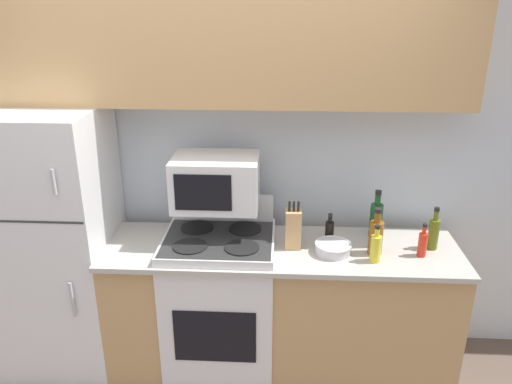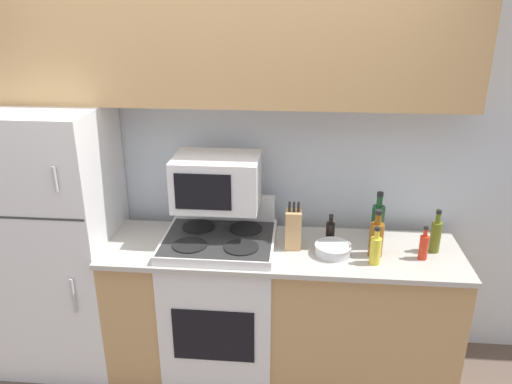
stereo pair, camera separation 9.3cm
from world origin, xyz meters
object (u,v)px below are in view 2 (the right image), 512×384
object	(u,v)px
bowl	(333,249)
bottle_whiskey	(376,238)
bottle_cooking_spray	(375,249)
refrigerator	(57,241)
bottle_hot_sauce	(424,246)
stove	(221,302)
bottle_olive_oil	(436,235)
microwave	(217,181)
knife_block	(293,229)
bottle_wine_green	(378,221)
bottle_soy_sauce	(330,232)

from	to	relation	value
bowl	bottle_whiskey	xyz separation A→B (m)	(0.24, 0.01, 0.08)
bowl	bottle_cooking_spray	bearing A→B (deg)	-20.95
refrigerator	bottle_hot_sauce	distance (m)	2.20
stove	bottle_cooking_spray	bearing A→B (deg)	-9.26
bottle_olive_oil	bowl	bearing A→B (deg)	-171.51
refrigerator	microwave	bearing A→B (deg)	2.33
knife_block	bottle_hot_sauce	xyz separation A→B (m)	(0.73, -0.07, -0.04)
knife_block	microwave	bearing A→B (deg)	168.91
refrigerator	bottle_wine_green	bearing A→B (deg)	3.42
refrigerator	bottle_soy_sauce	xyz separation A→B (m)	(1.69, 0.04, 0.12)
knife_block	bottle_soy_sauce	world-z (taller)	knife_block
refrigerator	bowl	size ratio (longest dim) A/B	7.92
bowl	bottle_whiskey	size ratio (longest dim) A/B	0.76
microwave	bottle_soy_sauce	size ratio (longest dim) A/B	2.76
refrigerator	stove	xyz separation A→B (m)	(1.03, -0.05, -0.35)
refrigerator	knife_block	bearing A→B (deg)	-1.88
bottle_soy_sauce	bottle_olive_oil	distance (m)	0.60
knife_block	bottle_cooking_spray	bearing A→B (deg)	-18.17
bottle_hot_sauce	bottle_wine_green	xyz separation A→B (m)	(-0.22, 0.24, 0.04)
stove	bowl	world-z (taller)	stove
stove	bottle_wine_green	distance (m)	1.09
stove	microwave	xyz separation A→B (m)	(-0.02, 0.09, 0.77)
bottle_cooking_spray	bottle_hot_sauce	world-z (taller)	bottle_cooking_spray
bottle_whiskey	bottle_hot_sauce	bearing A→B (deg)	-3.39
refrigerator	bottle_whiskey	xyz separation A→B (m)	(1.94, -0.10, 0.16)
stove	bottle_whiskey	world-z (taller)	bottle_whiskey
stove	microwave	bearing A→B (deg)	101.37
microwave	bottle_whiskey	size ratio (longest dim) A/B	1.77
bottle_hot_sauce	bottle_cooking_spray	bearing A→B (deg)	-164.35
bottle_olive_oil	bottle_hot_sauce	xyz separation A→B (m)	(-0.08, -0.10, -0.02)
knife_block	bottle_whiskey	bearing A→B (deg)	-6.83
refrigerator	bottle_cooking_spray	world-z (taller)	refrigerator
stove	bottle_soy_sauce	distance (m)	0.82
bottle_cooking_spray	refrigerator	bearing A→B (deg)	174.16
bottle_whiskey	bottle_olive_oil	world-z (taller)	bottle_whiskey
refrigerator	bottle_olive_oil	bearing A→B (deg)	-0.60
stove	bottle_olive_oil	bearing A→B (deg)	1.27
knife_block	bottle_wine_green	size ratio (longest dim) A/B	0.97
bottle_hot_sauce	bottle_soy_sauce	bearing A→B (deg)	162.99
microwave	knife_block	world-z (taller)	microwave
bottle_olive_oil	bottle_hot_sauce	bearing A→B (deg)	-131.56
bottle_soy_sauce	bottle_whiskey	bearing A→B (deg)	-29.51
microwave	knife_block	xyz separation A→B (m)	(0.46, -0.09, -0.25)
bottle_whiskey	bottle_olive_oil	distance (m)	0.35
stove	bottle_soy_sauce	xyz separation A→B (m)	(0.66, 0.09, 0.48)
stove	bottle_hot_sauce	bearing A→B (deg)	-3.34
bottle_hot_sauce	refrigerator	bearing A→B (deg)	176.89
bottle_olive_oil	bottle_hot_sauce	world-z (taller)	bottle_olive_oil
bottle_whiskey	microwave	bearing A→B (deg)	171.05
refrigerator	bottle_wine_green	size ratio (longest dim) A/B	5.62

